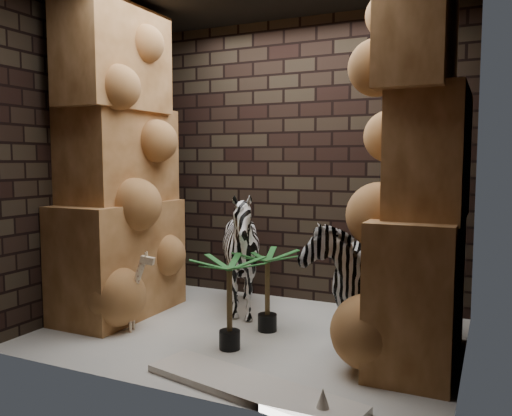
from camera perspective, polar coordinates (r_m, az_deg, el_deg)
The scene contains 13 objects.
floor at distance 4.65m, azimuth -0.88°, elevation -13.68°, with size 3.50×3.50×0.00m, color beige.
wall_back at distance 5.55m, azimuth 4.76°, elevation 5.16°, with size 3.50×3.50×0.00m, color black.
wall_front at distance 3.32m, azimuth -10.42°, elevation 5.04°, with size 3.50×3.50×0.00m, color black.
wall_left at distance 5.39m, azimuth -17.94°, elevation 4.92°, with size 3.00×3.00×0.00m, color black.
wall_right at distance 3.96m, azimuth 22.62°, elevation 4.74°, with size 3.00×3.00×0.00m, color black.
rock_pillar_left at distance 5.16m, azimuth -15.08°, elevation 4.99°, with size 0.68×1.30×3.00m, color tan, non-canonical shape.
rock_pillar_right at distance 3.98m, azimuth 17.86°, elevation 4.90°, with size 0.58×1.25×3.00m, color tan, non-canonical shape.
zebra_right at distance 4.38m, azimuth 9.63°, elevation -6.43°, with size 0.57×1.06×1.25m, color white.
zebra_left at distance 5.01m, azimuth -1.57°, elevation -5.72°, with size 0.98×1.22×1.11m, color white.
giraffe_toy at distance 4.76m, azimuth -14.70°, elevation -8.78°, with size 0.38×0.13×0.73m, color beige, non-canonical shape.
palm_front at distance 4.61m, azimuth 1.27°, elevation -9.09°, with size 0.36×0.36×0.73m, color #124B1C, non-canonical shape.
palm_back at distance 4.18m, azimuth -2.95°, elevation -10.44°, with size 0.36×0.36×0.75m, color #124B1C, non-canonical shape.
surfboard at distance 3.58m, azimuth -0.67°, elevation -19.23°, with size 1.55×0.38×0.05m, color silver.
Camera 1 is at (1.92, -3.95, 1.51)m, focal length 36.18 mm.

